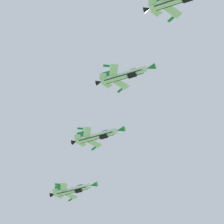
{
  "coord_description": "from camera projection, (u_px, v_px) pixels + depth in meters",
  "views": [
    {
      "loc": [
        3.95,
        1.95,
        1.61
      ],
      "look_at": [
        -5.5,
        105.11,
        101.87
      ],
      "focal_mm": 87.58,
      "sensor_mm": 36.0,
      "label": 1
    }
  ],
  "objects": [
    {
      "name": "fighter_jet_left_wing",
      "position": [
        125.0,
        75.0,
        137.59
      ],
      "size": [
        15.67,
        10.35,
        4.36
      ],
      "rotation": [
        0.0,
        0.04,
        4.43
      ],
      "color": "silver"
    },
    {
      "name": "fighter_jet_right_wing",
      "position": [
        97.0,
        136.0,
        152.1
      ],
      "size": [
        15.67,
        10.35,
        4.35
      ],
      "rotation": [
        0.0,
        0.03,
        4.43
      ],
      "color": "silver"
    },
    {
      "name": "fighter_jet_left_outer",
      "position": [
        73.0,
        190.0,
        169.38
      ],
      "size": [
        15.67,
        10.35,
        4.36
      ],
      "rotation": [
        0.0,
        0.05,
        4.43
      ],
      "color": "silver"
    }
  ]
}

